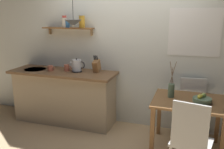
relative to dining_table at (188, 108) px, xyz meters
The scene contains 14 objects.
ground_plane 1.24m from the dining_table, behind, with size 14.00×14.00×0.00m, color tan.
back_wall 1.30m from the dining_table, 144.01° to the left, with size 6.80×0.11×2.70m.
kitchen_counter 2.10m from the dining_table, behind, with size 1.83×0.63×0.92m.
wall_shelf 2.32m from the dining_table, 166.63° to the left, with size 0.90×0.20×0.34m.
dining_table is the anchor object (origin of this frame).
dining_chair_near 0.72m from the dining_table, 86.14° to the right, with size 0.50×0.47×1.00m.
dining_chair_far 0.42m from the dining_table, 81.70° to the left, with size 0.47×0.43×0.92m.
fruit_bowl 0.23m from the dining_table, 14.14° to the right, with size 0.24×0.24×0.12m.
twig_vase 0.34m from the dining_table, 167.52° to the left, with size 0.09×0.09×0.51m.
electric_kettle 1.90m from the dining_table, 169.93° to the left, with size 0.26×0.18×0.23m.
knife_block 1.61m from the dining_table, 165.16° to the left, with size 0.09×0.19×0.29m.
coffee_mug_by_sink 2.32m from the dining_table, behind, with size 0.13×0.09×0.09m.
coffee_mug_spare 2.07m from the dining_table, behind, with size 0.13×0.09×0.11m.
pendant_lamp 2.16m from the dining_table, behind, with size 0.28×0.28×0.55m.
Camera 1 is at (1.07, -3.29, 1.91)m, focal length 39.41 mm.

